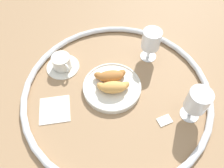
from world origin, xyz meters
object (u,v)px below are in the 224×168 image
object	(u,v)px
juice_glass_left	(151,41)
juice_glass_right	(198,101)
pastry_plate	(112,87)
coffee_cup_near	(62,63)
croissant_small	(110,76)
folded_napkin	(55,109)
sugar_packet	(165,120)
croissant_large	(113,88)

from	to	relation	value
juice_glass_left	juice_glass_right	xyz separation A→B (m)	(0.04, -0.30, 0.00)
pastry_plate	coffee_cup_near	world-z (taller)	coffee_cup_near
pastry_plate	juice_glass_right	world-z (taller)	juice_glass_right
croissant_small	juice_glass_left	distance (m)	0.22
juice_glass_left	folded_napkin	distance (m)	0.46
juice_glass_left	sugar_packet	world-z (taller)	juice_glass_left
pastry_plate	croissant_small	bearing A→B (deg)	84.01
sugar_packet	croissant_large	bearing A→B (deg)	124.64
croissant_small	folded_napkin	xyz separation A→B (m)	(-0.23, -0.06, -0.04)
coffee_cup_near	juice_glass_left	distance (m)	0.37
pastry_plate	coffee_cup_near	distance (m)	0.23
sugar_packet	juice_glass_left	bearing A→B (deg)	72.44
coffee_cup_near	sugar_packet	world-z (taller)	coffee_cup_near
juice_glass_left	folded_napkin	size ratio (longest dim) A/B	1.27
croissant_large	sugar_packet	bearing A→B (deg)	-49.12
folded_napkin	pastry_plate	bearing A→B (deg)	7.31
coffee_cup_near	folded_napkin	size ratio (longest dim) A/B	1.24
croissant_large	sugar_packet	xyz separation A→B (m)	(0.14, -0.16, -0.04)
juice_glass_left	folded_napkin	bearing A→B (deg)	-161.45
pastry_plate	croissant_large	size ratio (longest dim) A/B	1.71
juice_glass_left	sugar_packet	xyz separation A→B (m)	(-0.06, -0.30, -0.09)
croissant_large	coffee_cup_near	distance (m)	0.25
sugar_packet	juice_glass_right	bearing A→B (deg)	-8.22
coffee_cup_near	folded_napkin	distance (m)	0.20
juice_glass_left	sugar_packet	distance (m)	0.32
croissant_large	sugar_packet	world-z (taller)	croissant_large
croissant_large	juice_glass_right	xyz separation A→B (m)	(0.24, -0.17, 0.05)
juice_glass_right	sugar_packet	size ratio (longest dim) A/B	2.80
juice_glass_left	juice_glass_right	bearing A→B (deg)	-83.29
juice_glass_left	sugar_packet	size ratio (longest dim) A/B	2.80
juice_glass_right	folded_napkin	bearing A→B (deg)	160.89
croissant_small	coffee_cup_near	bearing A→B (deg)	142.03
croissant_small	folded_napkin	world-z (taller)	croissant_small
coffee_cup_near	juice_glass_left	size ratio (longest dim) A/B	0.97
croissant_large	juice_glass_right	bearing A→B (deg)	-35.00
croissant_small	folded_napkin	distance (m)	0.24
croissant_large	juice_glass_left	bearing A→B (deg)	34.61
juice_glass_left	juice_glass_right	world-z (taller)	same
pastry_plate	juice_glass_left	distance (m)	0.24
pastry_plate	folded_napkin	distance (m)	0.23
coffee_cup_near	folded_napkin	world-z (taller)	coffee_cup_near
croissant_large	folded_napkin	world-z (taller)	croissant_large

